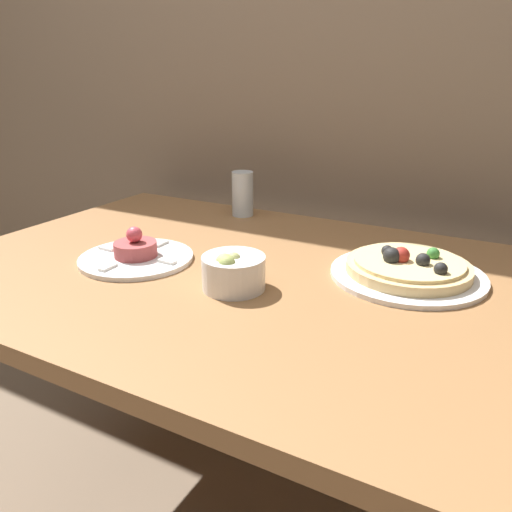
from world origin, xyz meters
TOP-DOWN VIEW (x-y plane):
  - dining_table at (0.00, 0.44)m, footprint 1.27×0.88m
  - pizza_plate at (0.32, 0.56)m, footprint 0.30×0.30m
  - tartare_plate at (-0.22, 0.37)m, footprint 0.25×0.25m
  - small_bowl at (0.04, 0.35)m, footprint 0.12×0.12m
  - drinking_glass at (-0.20, 0.80)m, footprint 0.06×0.06m

SIDE VIEW (x-z plane):
  - dining_table at x=0.00m, z-range 0.27..1.00m
  - tartare_plate at x=-0.22m, z-range 0.71..0.78m
  - pizza_plate at x=0.32m, z-range 0.72..0.78m
  - small_bowl at x=0.04m, z-range 0.73..0.80m
  - drinking_glass at x=-0.20m, z-range 0.73..0.86m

